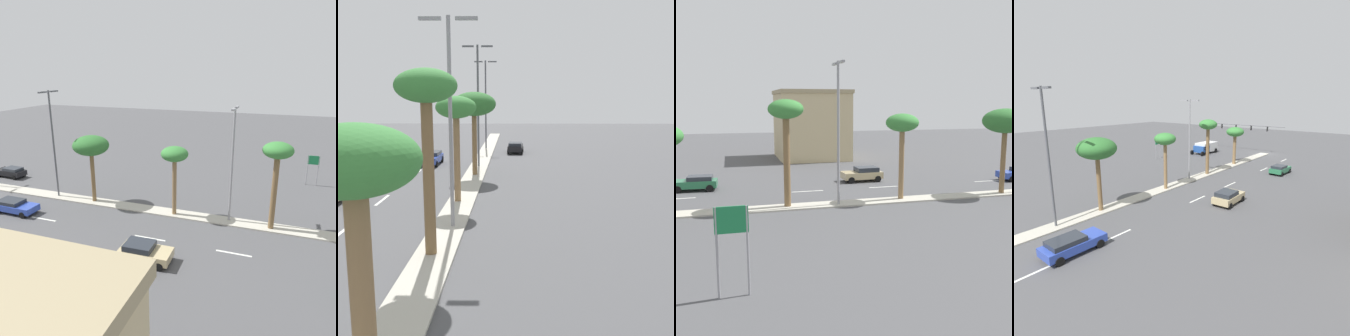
# 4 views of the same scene
# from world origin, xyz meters

# --- Properties ---
(ground_plane) EXTENTS (160.00, 160.00, 0.00)m
(ground_plane) POSITION_xyz_m (0.00, 31.28, 0.00)
(ground_plane) COLOR #4C4C4F
(median_curb) EXTENTS (1.80, 80.43, 0.12)m
(median_curb) POSITION_xyz_m (0.00, 40.22, 0.06)
(median_curb) COLOR #B7B2A3
(median_curb) RESTS_ON ground
(lane_stripe_left) EXTENTS (0.20, 2.80, 0.01)m
(lane_stripe_left) POSITION_xyz_m (-5.39, 4.00, 0.01)
(lane_stripe_left) COLOR silver
(lane_stripe_left) RESTS_ON ground
(lane_stripe_inboard) EXTENTS (0.20, 2.80, 0.01)m
(lane_stripe_inboard) POSITION_xyz_m (-5.39, 12.94, 0.01)
(lane_stripe_inboard) COLOR silver
(lane_stripe_inboard) RESTS_ON ground
(lane_stripe_front) EXTENTS (0.20, 2.80, 0.01)m
(lane_stripe_front) POSITION_xyz_m (-5.39, 23.73, 0.01)
(lane_stripe_front) COLOR silver
(lane_stripe_front) RESTS_ON ground
(lane_stripe_far) EXTENTS (0.20, 2.80, 0.01)m
(lane_stripe_far) POSITION_xyz_m (-5.39, 30.88, 0.01)
(lane_stripe_far) COLOR silver
(lane_stripe_far) RESTS_ON ground
(lane_stripe_right) EXTENTS (0.20, 2.80, 0.01)m
(lane_stripe_right) POSITION_xyz_m (-5.39, 41.98, 0.01)
(lane_stripe_right) COLOR silver
(lane_stripe_right) RESTS_ON ground
(lane_stripe_center) EXTENTS (0.20, 2.80, 0.01)m
(lane_stripe_center) POSITION_xyz_m (-5.39, 48.36, 0.01)
(lane_stripe_center) COLOR silver
(lane_stripe_center) RESTS_ON ground
(traffic_signal_gantry) EXTENTS (17.63, 0.53, 6.10)m
(traffic_signal_gantry) POSITION_xyz_m (8.36, 0.56, 4.12)
(traffic_signal_gantry) COLOR slate
(traffic_signal_gantry) RESTS_ON ground
(directional_road_sign) EXTENTS (0.10, 1.32, 3.77)m
(directional_road_sign) POSITION_xyz_m (13.67, 17.20, 2.69)
(directional_road_sign) COLOR gray
(directional_road_sign) RESTS_ON ground
(palm_tree_rear) EXTENTS (2.90, 2.90, 6.22)m
(palm_tree_rear) POSITION_xyz_m (0.06, 12.81, 5.25)
(palm_tree_rear) COLOR olive
(palm_tree_rear) RESTS_ON median_curb
(palm_tree_front) EXTENTS (2.59, 2.59, 7.92)m
(palm_tree_front) POSITION_xyz_m (-0.15, 21.25, 6.77)
(palm_tree_front) COLOR brown
(palm_tree_front) RESTS_ON median_curb
(palm_tree_outboard) EXTENTS (2.60, 2.60, 6.82)m
(palm_tree_outboard) POSITION_xyz_m (-0.22, 30.41, 5.93)
(palm_tree_outboard) COLOR olive
(palm_tree_outboard) RESTS_ON median_curb
(palm_tree_trailing) EXTENTS (3.77, 3.77, 7.19)m
(palm_tree_trailing) POSITION_xyz_m (0.05, 39.65, 6.16)
(palm_tree_trailing) COLOR brown
(palm_tree_trailing) RESTS_ON median_curb
(street_lamp_outboard) EXTENTS (2.90, 0.24, 10.67)m
(street_lamp_outboard) POSITION_xyz_m (0.24, 25.08, 6.31)
(street_lamp_outboard) COLOR gray
(street_lamp_outboard) RESTS_ON median_curb
(street_lamp_center) EXTENTS (2.90, 0.24, 11.63)m
(street_lamp_center) POSITION_xyz_m (-0.01, 44.29, 6.81)
(street_lamp_center) COLOR #515459
(street_lamp_center) RESTS_ON median_curb
(sedan_green_trailing) EXTENTS (2.14, 3.94, 1.33)m
(sedan_green_trailing) POSITION_xyz_m (-8.37, 14.18, 0.73)
(sedan_green_trailing) COLOR #287047
(sedan_green_trailing) RESTS_ON ground
(sedan_blue_near) EXTENTS (2.01, 4.48, 1.29)m
(sedan_blue_near) POSITION_xyz_m (-5.05, 45.67, 0.71)
(sedan_blue_near) COLOR #2D47AD
(sedan_blue_near) RESTS_ON ground
(sedan_tan_right) EXTENTS (2.16, 3.97, 1.43)m
(sedan_tan_right) POSITION_xyz_m (-8.67, 29.94, 0.77)
(sedan_tan_right) COLOR tan
(sedan_tan_right) RESTS_ON ground
(box_truck) EXTENTS (2.77, 6.13, 2.22)m
(box_truck) POSITION_xyz_m (9.72, 7.38, 1.25)
(box_truck) COLOR #234C99
(box_truck) RESTS_ON ground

